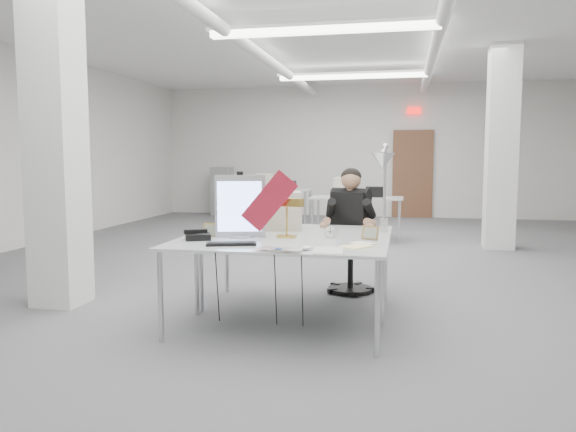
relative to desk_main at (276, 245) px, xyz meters
name	(u,v)px	position (x,y,z in m)	size (l,w,h in m)	color
room_shell	(326,138)	(0.04, 2.63, 0.95)	(10.04, 14.04, 3.24)	#555558
desk_main	(276,245)	(0.00, 0.00, 0.00)	(1.80, 0.90, 0.03)	silver
desk_second	(297,231)	(0.00, 0.90, 0.00)	(1.80, 0.90, 0.03)	silver
bg_desk_a	(357,198)	(0.20, 5.50, 0.00)	(1.60, 0.80, 0.03)	silver
bg_desk_b	(275,189)	(-1.80, 7.70, 0.00)	(1.60, 0.80, 0.03)	silver
filing_cabinet	(222,191)	(-3.50, 9.15, -0.14)	(0.45, 0.55, 1.20)	gray
office_chair	(351,243)	(0.46, 1.57, -0.20)	(0.53, 0.53, 1.08)	black
seated_person	(351,210)	(0.46, 1.52, 0.16)	(0.52, 0.66, 0.98)	black
monitor	(240,206)	(-0.38, 0.29, 0.29)	(0.44, 0.04, 0.55)	#ACABB0
pennant	(269,201)	(-0.11, 0.25, 0.34)	(0.52, 0.01, 0.22)	maroon
keyboard	(231,244)	(-0.33, -0.15, 0.02)	(0.40, 0.13, 0.02)	black
laptop	(278,251)	(0.11, -0.42, 0.03)	(0.33, 0.21, 0.03)	silver
mouse	(306,248)	(0.30, -0.28, 0.03)	(0.09, 0.06, 0.04)	silver
bankers_lamp	(287,217)	(0.01, 0.37, 0.19)	(0.31, 0.12, 0.35)	#B48B38
desk_phone	(198,237)	(-0.70, 0.07, 0.04)	(0.21, 0.19, 0.05)	black
picture_frame_left	(212,230)	(-0.65, 0.27, 0.07)	(0.15, 0.01, 0.12)	tan
picture_frame_right	(370,233)	(0.74, 0.37, 0.07)	(0.15, 0.01, 0.12)	#A17B45
desk_clock	(331,232)	(0.39, 0.41, 0.06)	(0.11, 0.11, 0.03)	silver
paper_stack_a	(328,250)	(0.46, -0.27, 0.02)	(0.22, 0.31, 0.01)	silver
paper_stack_b	(356,246)	(0.65, -0.04, 0.02)	(0.17, 0.24, 0.01)	#FAED95
paper_stack_c	(362,243)	(0.69, 0.14, 0.02)	(0.18, 0.13, 0.01)	silver
beige_monitor	(281,210)	(-0.16, 0.91, 0.20)	(0.39, 0.37, 0.37)	#B8AE99
architect_lamp	(384,191)	(0.83, 0.67, 0.41)	(0.21, 0.62, 0.80)	silver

